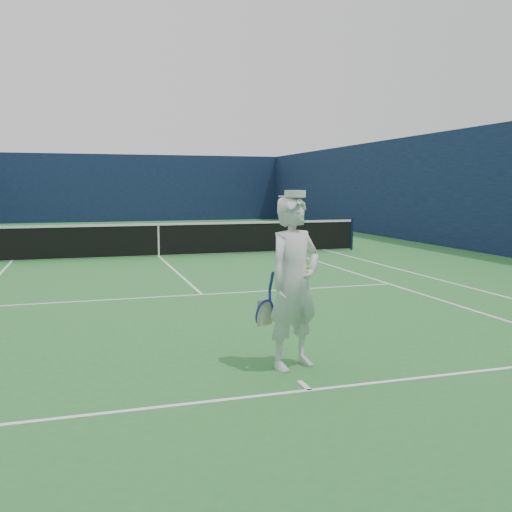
{
  "coord_description": "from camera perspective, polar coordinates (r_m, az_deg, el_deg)",
  "views": [
    {
      "loc": [
        -2.19,
        -17.14,
        2.09
      ],
      "look_at": [
        0.12,
        -9.6,
        1.13
      ],
      "focal_mm": 40.0,
      "sensor_mm": 36.0,
      "label": 1
    }
  ],
  "objects": [
    {
      "name": "ground",
      "position": [
        17.41,
        -9.69,
        -0.05
      ],
      "size": [
        80.0,
        80.0,
        0.0
      ],
      "primitive_type": "plane",
      "color": "#2B7131",
      "rests_on": "ground"
    },
    {
      "name": "tennis_player",
      "position": [
        6.55,
        3.84,
        -2.64
      ],
      "size": [
        0.92,
        0.72,
        2.05
      ],
      "rotation": [
        0.0,
        0.0,
        0.39
      ],
      "color": "white",
      "rests_on": "ground"
    },
    {
      "name": "court_markings",
      "position": [
        17.4,
        -9.69,
        -0.03
      ],
      "size": [
        11.03,
        23.83,
        0.01
      ],
      "color": "white",
      "rests_on": "ground"
    },
    {
      "name": "windscreen_fence",
      "position": [
        17.28,
        -9.82,
        6.55
      ],
      "size": [
        20.12,
        36.12,
        4.0
      ],
      "color": "#0F1A37",
      "rests_on": "ground"
    },
    {
      "name": "tennis_net",
      "position": [
        17.35,
        -9.72,
        1.77
      ],
      "size": [
        12.88,
        0.09,
        1.07
      ],
      "color": "#141E4C",
      "rests_on": "ground"
    }
  ]
}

